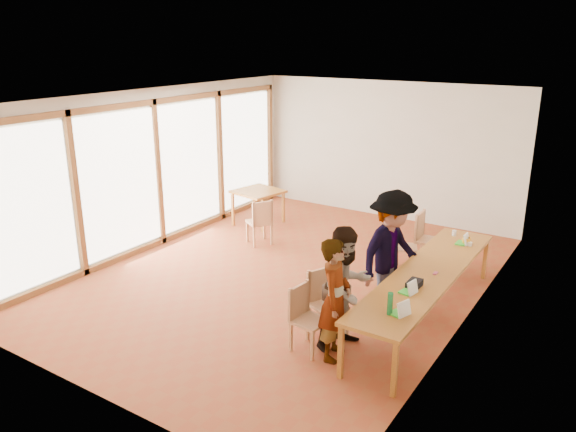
{
  "coord_description": "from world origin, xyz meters",
  "views": [
    {
      "loc": [
        4.78,
        -7.41,
        3.91
      ],
      "look_at": [
        0.06,
        -0.09,
        1.1
      ],
      "focal_mm": 35.0,
      "sensor_mm": 36.0,
      "label": 1
    }
  ],
  "objects": [
    {
      "name": "chair_spare",
      "position": [
        -1.24,
        0.96,
        0.56
      ],
      "size": [
        0.59,
        0.59,
        0.48
      ],
      "rotation": [
        0.0,
        0.0,
        2.58
      ],
      "color": "tan",
      "rests_on": "ground"
    },
    {
      "name": "chair_far",
      "position": [
        1.48,
        1.28,
        0.53
      ],
      "size": [
        0.53,
        0.53,
        0.46
      ],
      "rotation": [
        0.0,
        0.0,
        0.39
      ],
      "color": "tan",
      "rests_on": "ground"
    },
    {
      "name": "person_far",
      "position": [
        1.94,
        -0.25,
        0.92
      ],
      "size": [
        0.96,
        1.32,
        1.85
      ],
      "primitive_type": "imported",
      "rotation": [
        0.0,
        0.0,
        1.32
      ],
      "color": "gray",
      "rests_on": "ground"
    },
    {
      "name": "condiment_cup",
      "position": [
        2.71,
        1.09,
        0.78
      ],
      "size": [
        0.08,
        0.08,
        0.06
      ],
      "primitive_type": "cylinder",
      "color": "white",
      "rests_on": "communal_table"
    },
    {
      "name": "green_bottle",
      "position": [
        2.55,
        -1.72,
        0.89
      ],
      "size": [
        0.07,
        0.07,
        0.28
      ],
      "primitive_type": "cylinder",
      "color": "#1A6D35",
      "rests_on": "communal_table"
    },
    {
      "name": "communal_table",
      "position": [
        2.5,
        -0.25,
        0.7
      ],
      "size": [
        0.8,
        4.0,
        0.75
      ],
      "color": "#B36A27",
      "rests_on": "ground"
    },
    {
      "name": "wall_right",
      "position": [
        3.0,
        0.0,
        1.5
      ],
      "size": [
        0.1,
        8.0,
        3.0
      ],
      "primitive_type": "cube",
      "color": "beige",
      "rests_on": "ground"
    },
    {
      "name": "laptop_far",
      "position": [
        2.61,
        1.12,
        0.8
      ],
      "size": [
        0.18,
        0.21,
        0.18
      ],
      "rotation": [
        0.0,
        0.0,
        -0.01
      ],
      "color": "#3DD935",
      "rests_on": "communal_table"
    },
    {
      "name": "window_wall",
      "position": [
        -2.96,
        0.0,
        1.5
      ],
      "size": [
        0.1,
        8.0,
        3.0
      ],
      "primitive_type": "cube",
      "color": "white",
      "rests_on": "ground"
    },
    {
      "name": "wall_back",
      "position": [
        0.0,
        4.0,
        1.5
      ],
      "size": [
        6.0,
        0.1,
        3.0
      ],
      "primitive_type": "cube",
      "color": "beige",
      "rests_on": "ground"
    },
    {
      "name": "laptop_near",
      "position": [
        2.67,
        -1.66,
        0.8
      ],
      "size": [
        0.25,
        0.27,
        0.19
      ],
      "rotation": [
        0.0,
        0.0,
        -0.33
      ],
      "color": "#3DD935",
      "rests_on": "communal_table"
    },
    {
      "name": "chair_mid",
      "position": [
        1.45,
        -1.35,
        0.56
      ],
      "size": [
        0.57,
        0.57,
        0.49
      ],
      "rotation": [
        0.0,
        0.0,
        -0.42
      ],
      "color": "tan",
      "rests_on": "ground"
    },
    {
      "name": "clear_glass",
      "position": [
        2.36,
        1.43,
        0.8
      ],
      "size": [
        0.07,
        0.07,
        0.09
      ],
      "primitive_type": "cylinder",
      "color": "silver",
      "rests_on": "communal_table"
    },
    {
      "name": "chair_empty",
      "position": [
        1.75,
        1.75,
        0.58
      ],
      "size": [
        0.46,
        0.46,
        0.51
      ],
      "rotation": [
        0.0,
        0.0,
        0.03
      ],
      "color": "tan",
      "rests_on": "ground"
    },
    {
      "name": "laptop_mid",
      "position": [
        2.54,
        -1.05,
        0.8
      ],
      "size": [
        0.22,
        0.24,
        0.18
      ],
      "rotation": [
        0.0,
        0.0,
        -0.19
      ],
      "color": "#3DD935",
      "rests_on": "communal_table"
    },
    {
      "name": "ceiling",
      "position": [
        0.0,
        0.0,
        3.02
      ],
      "size": [
        6.0,
        8.0,
        0.04
      ],
      "primitive_type": "cube",
      "color": "white",
      "rests_on": "wall_back"
    },
    {
      "name": "chair_near",
      "position": [
        1.44,
        -1.84,
        0.54
      ],
      "size": [
        0.45,
        0.45,
        0.47
      ],
      "rotation": [
        0.0,
        0.0,
        -0.12
      ],
      "color": "tan",
      "rests_on": "ground"
    },
    {
      "name": "ground",
      "position": [
        0.0,
        0.0,
        0.0
      ],
      "size": [
        8.0,
        8.0,
        0.0
      ],
      "primitive_type": "plane",
      "color": "brown",
      "rests_on": "ground"
    },
    {
      "name": "person_near",
      "position": [
        1.86,
        -1.81,
        0.8
      ],
      "size": [
        0.51,
        0.66,
        1.59
      ],
      "primitive_type": "imported",
      "rotation": [
        0.0,
        0.0,
        1.81
      ],
      "color": "gray",
      "rests_on": "ground"
    },
    {
      "name": "wall_front",
      "position": [
        0.0,
        -4.0,
        1.5
      ],
      "size": [
        6.0,
        0.1,
        3.0
      ],
      "primitive_type": "cube",
      "color": "beige",
      "rests_on": "ground"
    },
    {
      "name": "black_pouch",
      "position": [
        2.52,
        -0.84,
        0.8
      ],
      "size": [
        0.16,
        0.26,
        0.09
      ],
      "primitive_type": "cube",
      "color": "black",
      "rests_on": "communal_table"
    },
    {
      "name": "yellow_mug",
      "position": [
        2.64,
        1.13,
        0.8
      ],
      "size": [
        0.18,
        0.18,
        0.11
      ],
      "primitive_type": "imported",
      "rotation": [
        0.0,
        0.0,
        0.41
      ],
      "color": "#EFA31A",
      "rests_on": "communal_table"
    },
    {
      "name": "pink_phone",
      "position": [
        2.62,
        -0.26,
        0.76
      ],
      "size": [
        0.05,
        0.1,
        0.01
      ],
      "primitive_type": "cube",
      "color": "#CE4672",
      "rests_on": "communal_table"
    },
    {
      "name": "side_table",
      "position": [
        -2.03,
        1.97,
        0.67
      ],
      "size": [
        0.9,
        0.9,
        0.75
      ],
      "rotation": [
        0.0,
        0.0,
        -0.2
      ],
      "color": "#B36A27",
      "rests_on": "ground"
    },
    {
      "name": "person_mid",
      "position": [
        1.85,
        -1.5,
        0.83
      ],
      "size": [
        0.85,
        0.96,
        1.65
      ],
      "primitive_type": "imported",
      "rotation": [
        0.0,
        0.0,
        1.24
      ],
      "color": "gray",
      "rests_on": "ground"
    }
  ]
}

